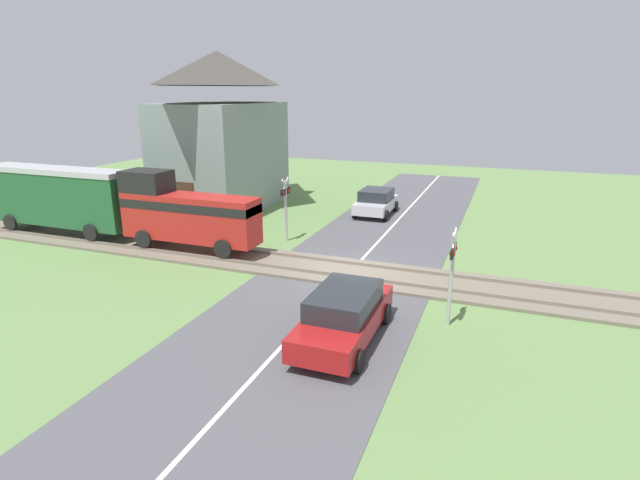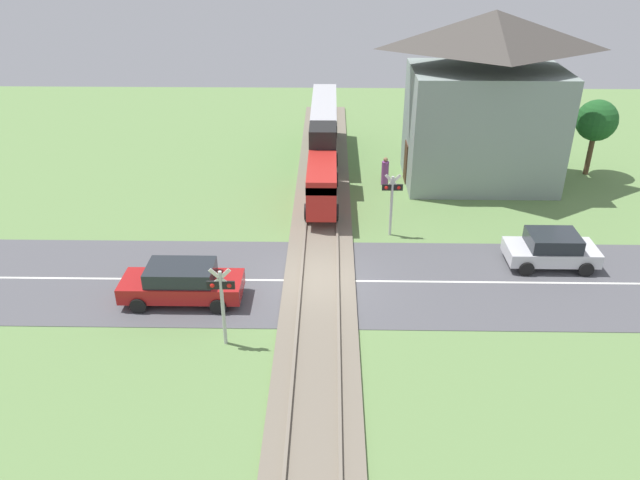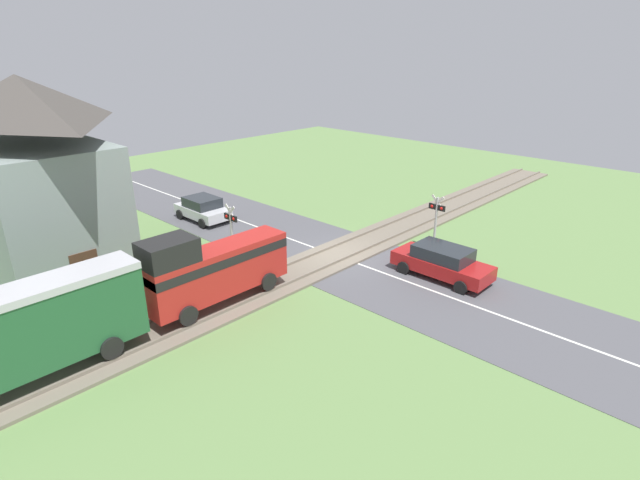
{
  "view_description": "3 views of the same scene",
  "coord_description": "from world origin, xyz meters",
  "views": [
    {
      "loc": [
        -16.92,
        -5.25,
        6.65
      ],
      "look_at": [
        0.0,
        1.19,
        1.2
      ],
      "focal_mm": 28.0,
      "sensor_mm": 36.0,
      "label": 1
    },
    {
      "loc": [
        0.4,
        -20.86,
        12.93
      ],
      "look_at": [
        0.0,
        1.19,
        1.2
      ],
      "focal_mm": 35.0,
      "sensor_mm": 36.0,
      "label": 2
    },
    {
      "loc": [
        -15.14,
        17.12,
        9.83
      ],
      "look_at": [
        0.0,
        1.19,
        1.2
      ],
      "focal_mm": 28.0,
      "sensor_mm": 36.0,
      "label": 3
    }
  ],
  "objects": [
    {
      "name": "crossing_signal_west_approach",
      "position": [
        -3.08,
        -4.01,
        1.88
      ],
      "size": [
        0.9,
        0.18,
        2.92
      ],
      "color": "#B7B7B7",
      "rests_on": "ground_plane"
    },
    {
      "name": "crossing_signal_east_approach",
      "position": [
        3.08,
        4.01,
        1.88
      ],
      "size": [
        0.9,
        0.18,
        2.92
      ],
      "color": "#B7B7B7",
      "rests_on": "ground_plane"
    },
    {
      "name": "ground_plane",
      "position": [
        0.0,
        0.0,
        0.0
      ],
      "size": [
        60.0,
        60.0,
        0.0
      ],
      "primitive_type": "plane",
      "color": "#66894C"
    },
    {
      "name": "station_building",
      "position": [
        8.19,
        10.37,
        4.26
      ],
      "size": [
        8.19,
        5.37,
        8.73
      ],
      "color": "gray",
      "rests_on": "ground_plane"
    },
    {
      "name": "pedestrian_by_station",
      "position": [
        3.27,
        9.8,
        0.69
      ],
      "size": [
        0.38,
        0.38,
        1.52
      ],
      "color": "#7F3D84",
      "rests_on": "ground_plane"
    },
    {
      "name": "car_far_side",
      "position": [
        9.39,
        1.44,
        0.75
      ],
      "size": [
        3.61,
        1.91,
        1.43
      ],
      "color": "silver",
      "rests_on": "ground_plane"
    },
    {
      "name": "car_near_crossing",
      "position": [
        -5.05,
        -1.44,
        0.78
      ],
      "size": [
        4.44,
        1.87,
        1.48
      ],
      "color": "#A81919",
      "rests_on": "ground_plane"
    },
    {
      "name": "road_surface",
      "position": [
        0.0,
        0.0,
        0.01
      ],
      "size": [
        48.0,
        6.4,
        0.02
      ],
      "color": "#515156",
      "rests_on": "ground_plane"
    },
    {
      "name": "train",
      "position": [
        0.0,
        11.2,
        1.87
      ],
      "size": [
        1.58,
        14.13,
        3.18
      ],
      "color": "red",
      "rests_on": "track_bed"
    },
    {
      "name": "track_bed",
      "position": [
        0.0,
        0.0,
        0.07
      ],
      "size": [
        2.8,
        48.0,
        0.24
      ],
      "color": "#756B5B",
      "rests_on": "ground_plane"
    }
  ]
}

